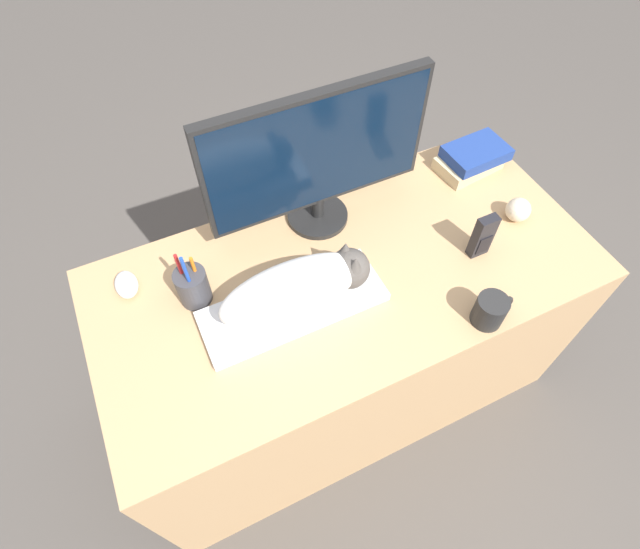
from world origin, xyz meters
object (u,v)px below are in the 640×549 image
(keyboard, at_px, (293,306))
(coffee_mug, at_px, (491,310))
(cat, at_px, (301,286))
(book_stack, at_px, (472,158))
(baseball, at_px, (518,210))
(computer_mouse, at_px, (126,284))
(phone, at_px, (483,236))
(monitor, at_px, (318,157))
(pen_cup, at_px, (193,286))

(keyboard, bearing_deg, coffee_mug, -29.18)
(cat, bearing_deg, book_stack, 19.17)
(baseball, bearing_deg, computer_mouse, 167.60)
(computer_mouse, bearing_deg, keyboard, -33.43)
(phone, bearing_deg, monitor, 138.39)
(monitor, xyz_separation_m, coffee_mug, (0.24, -0.50, -0.19))
(cat, bearing_deg, monitor, 56.97)
(cat, distance_m, book_stack, 0.74)
(coffee_mug, height_order, pen_cup, pen_cup)
(phone, bearing_deg, pen_cup, 165.90)
(coffee_mug, xyz_separation_m, pen_cup, (-0.65, 0.38, 0.01))
(cat, relative_size, baseball, 5.62)
(keyboard, distance_m, monitor, 0.39)
(computer_mouse, relative_size, book_stack, 0.42)
(keyboard, xyz_separation_m, book_stack, (0.72, 0.24, 0.03))
(cat, relative_size, computer_mouse, 4.42)
(keyboard, distance_m, baseball, 0.72)
(pen_cup, height_order, book_stack, pen_cup)
(cat, distance_m, computer_mouse, 0.47)
(cat, xyz_separation_m, pen_cup, (-0.24, 0.14, -0.03))
(cat, xyz_separation_m, monitor, (0.17, 0.26, 0.15))
(computer_mouse, bearing_deg, monitor, 1.12)
(monitor, height_order, book_stack, monitor)
(phone, height_order, book_stack, phone)
(coffee_mug, bearing_deg, cat, 149.33)
(cat, xyz_separation_m, computer_mouse, (-0.40, 0.25, -0.07))
(computer_mouse, distance_m, phone, 0.96)
(keyboard, relative_size, monitor, 0.77)
(phone, xyz_separation_m, book_stack, (0.18, 0.29, -0.03))
(cat, distance_m, monitor, 0.34)
(baseball, height_order, book_stack, book_stack)
(computer_mouse, relative_size, coffee_mug, 0.83)
(baseball, distance_m, phone, 0.19)
(monitor, height_order, baseball, monitor)
(cat, height_order, coffee_mug, cat)
(baseball, bearing_deg, cat, -179.49)
(monitor, xyz_separation_m, baseball, (0.52, -0.25, -0.20))
(computer_mouse, bearing_deg, pen_cup, -34.57)
(cat, bearing_deg, keyboard, 180.00)
(monitor, distance_m, coffee_mug, 0.58)
(pen_cup, distance_m, book_stack, 0.94)
(keyboard, height_order, phone, phone)
(computer_mouse, bearing_deg, coffee_mug, -31.19)
(cat, relative_size, phone, 2.88)
(coffee_mug, bearing_deg, pen_cup, 149.66)
(coffee_mug, relative_size, baseball, 1.54)
(computer_mouse, distance_m, coffee_mug, 0.94)
(computer_mouse, xyz_separation_m, pen_cup, (0.16, -0.11, 0.04))
(keyboard, relative_size, computer_mouse, 5.28)
(phone, relative_size, book_stack, 0.64)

